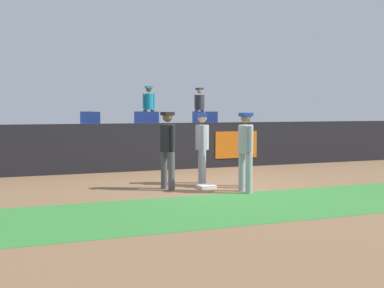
% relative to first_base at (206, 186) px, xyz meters
% --- Properties ---
extents(ground_plane, '(60.00, 60.00, 0.00)m').
position_rel_first_base_xyz_m(ground_plane, '(0.22, 0.18, -0.04)').
color(ground_plane, '#846042').
extents(grass_foreground_strip, '(18.00, 2.80, 0.01)m').
position_rel_first_base_xyz_m(grass_foreground_strip, '(0.22, -2.25, -0.04)').
color(grass_foreground_strip, '#388438').
rests_on(grass_foreground_strip, ground_plane).
extents(first_base, '(0.40, 0.40, 0.08)m').
position_rel_first_base_xyz_m(first_base, '(0.00, 0.00, 0.00)').
color(first_base, white).
rests_on(first_base, ground_plane).
extents(player_fielder_home, '(0.37, 0.56, 1.82)m').
position_rel_first_base_xyz_m(player_fielder_home, '(0.98, -0.16, 1.01)').
color(player_fielder_home, white).
rests_on(player_fielder_home, ground_plane).
extents(player_runner_visitor, '(0.37, 0.51, 1.82)m').
position_rel_first_base_xyz_m(player_runner_visitor, '(0.63, -0.83, 1.02)').
color(player_runner_visitor, '#9EA3AD').
rests_on(player_runner_visitor, ground_plane).
extents(player_coach_visitor, '(0.41, 0.49, 1.80)m').
position_rel_first_base_xyz_m(player_coach_visitor, '(0.13, 0.61, 1.00)').
color(player_coach_visitor, '#9EA3AD').
rests_on(player_coach_visitor, ground_plane).
extents(player_umpire, '(0.43, 0.50, 1.84)m').
position_rel_first_base_xyz_m(player_umpire, '(-0.92, 0.15, 1.03)').
color(player_umpire, '#4C4C51').
rests_on(player_umpire, ground_plane).
extents(field_wall, '(18.00, 0.26, 1.47)m').
position_rel_first_base_xyz_m(field_wall, '(0.24, 3.71, 0.70)').
color(field_wall, black).
rests_on(field_wall, ground_plane).
extents(bleacher_platform, '(18.00, 4.80, 0.99)m').
position_rel_first_base_xyz_m(bleacher_platform, '(0.22, 6.28, 0.45)').
color(bleacher_platform, '#59595E').
rests_on(bleacher_platform, ground_plane).
extents(seat_back_center, '(0.47, 0.44, 0.84)m').
position_rel_first_base_xyz_m(seat_back_center, '(0.11, 6.95, 1.42)').
color(seat_back_center, '#4C4C51').
rests_on(seat_back_center, bleacher_platform).
extents(seat_back_left, '(0.45, 0.44, 0.84)m').
position_rel_first_base_xyz_m(seat_back_left, '(-1.91, 6.95, 1.42)').
color(seat_back_left, '#4C4C51').
rests_on(seat_back_left, bleacher_platform).
extents(seat_back_right, '(0.48, 0.44, 0.84)m').
position_rel_first_base_xyz_m(seat_back_right, '(2.48, 6.95, 1.42)').
color(seat_back_right, '#4C4C51').
rests_on(seat_back_right, bleacher_platform).
extents(seat_front_right, '(0.47, 0.44, 0.84)m').
position_rel_first_base_xyz_m(seat_front_right, '(2.31, 5.15, 1.42)').
color(seat_front_right, '#4C4C51').
rests_on(seat_front_right, bleacher_platform).
extents(seat_front_left, '(0.45, 0.44, 0.84)m').
position_rel_first_base_xyz_m(seat_front_left, '(-1.92, 5.15, 1.42)').
color(seat_front_left, '#4C4C51').
rests_on(seat_front_left, bleacher_platform).
extents(seat_front_center, '(0.45, 0.44, 0.84)m').
position_rel_first_base_xyz_m(seat_front_center, '(0.11, 5.15, 1.42)').
color(seat_front_center, '#4C4C51').
rests_on(seat_front_center, bleacher_platform).
extents(spectator_hooded, '(0.51, 0.39, 1.85)m').
position_rel_first_base_xyz_m(spectator_hooded, '(0.65, 7.80, 2.01)').
color(spectator_hooded, '#33384C').
rests_on(spectator_hooded, bleacher_platform).
extents(spectator_capped, '(0.49, 0.43, 1.82)m').
position_rel_first_base_xyz_m(spectator_capped, '(2.85, 7.90, 2.00)').
color(spectator_capped, '#33384C').
rests_on(spectator_capped, bleacher_platform).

